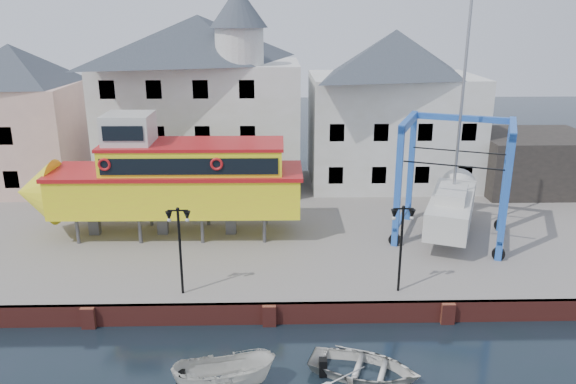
{
  "coord_description": "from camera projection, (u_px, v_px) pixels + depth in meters",
  "views": [
    {
      "loc": [
        0.31,
        -22.15,
        13.39
      ],
      "look_at": [
        1.0,
        7.0,
        4.0
      ],
      "focal_mm": 35.0,
      "sensor_mm": 36.0,
      "label": 1
    }
  ],
  "objects": [
    {
      "name": "ground",
      "position": [
        269.0,
        325.0,
        25.17
      ],
      "size": [
        140.0,
        140.0,
        0.0
      ],
      "primitive_type": "plane",
      "color": "#18252B",
      "rests_on": "ground"
    },
    {
      "name": "hardstanding",
      "position": [
        271.0,
        225.0,
        35.49
      ],
      "size": [
        44.0,
        22.0,
        1.0
      ],
      "primitive_type": "cube",
      "color": "slate",
      "rests_on": "ground"
    },
    {
      "name": "quay_wall",
      "position": [
        269.0,
        314.0,
        25.12
      ],
      "size": [
        44.0,
        0.47,
        1.0
      ],
      "color": "maroon",
      "rests_on": "ground"
    },
    {
      "name": "building_pink",
      "position": [
        18.0,
        118.0,
        40.01
      ],
      "size": [
        8.0,
        7.0,
        10.3
      ],
      "color": "#D0A294",
      "rests_on": "hardstanding"
    },
    {
      "name": "building_white_main",
      "position": [
        203.0,
        100.0,
        40.31
      ],
      "size": [
        14.0,
        8.3,
        14.0
      ],
      "color": "white",
      "rests_on": "hardstanding"
    },
    {
      "name": "building_white_right",
      "position": [
        392.0,
        108.0,
        41.43
      ],
      "size": [
        12.0,
        8.0,
        11.2
      ],
      "color": "white",
      "rests_on": "hardstanding"
    },
    {
      "name": "shed_dark",
      "position": [
        531.0,
        161.0,
        40.86
      ],
      "size": [
        8.0,
        7.0,
        4.0
      ],
      "primitive_type": "cube",
      "color": "black",
      "rests_on": "hardstanding"
    },
    {
      "name": "lamp_post_left",
      "position": [
        179.0,
        229.0,
        24.95
      ],
      "size": [
        1.12,
        0.32,
        4.2
      ],
      "color": "black",
      "rests_on": "hardstanding"
    },
    {
      "name": "lamp_post_right",
      "position": [
        402.0,
        227.0,
        25.17
      ],
      "size": [
        1.12,
        0.32,
        4.2
      ],
      "color": "black",
      "rests_on": "hardstanding"
    },
    {
      "name": "tour_boat",
      "position": [
        160.0,
        179.0,
        31.85
      ],
      "size": [
        16.26,
        4.05,
        7.07
      ],
      "rotation": [
        0.0,
        0.0,
        -0.01
      ],
      "color": "#59595E",
      "rests_on": "hardstanding"
    },
    {
      "name": "travel_lift",
      "position": [
        453.0,
        197.0,
        32.32
      ],
      "size": [
        7.42,
        8.84,
        13.06
      ],
      "rotation": [
        0.0,
        0.0,
        -0.38
      ],
      "color": "#2142AD",
      "rests_on": "hardstanding"
    },
    {
      "name": "motorboat_b",
      "position": [
        364.0,
        375.0,
        21.67
      ],
      "size": [
        5.05,
        4.32,
        0.88
      ],
      "primitive_type": "imported",
      "rotation": [
        0.0,
        0.0,
        1.22
      ],
      "color": "beige",
      "rests_on": "ground"
    }
  ]
}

